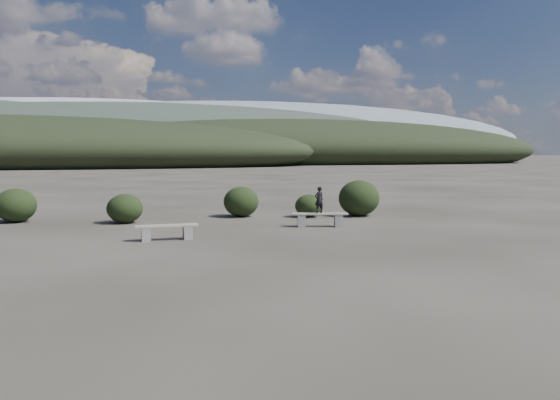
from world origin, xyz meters
name	(u,v)px	position (x,y,z in m)	size (l,w,h in m)	color
ground	(349,266)	(0.00, 0.00, 0.00)	(1200.00, 1200.00, 0.00)	#2B2721
bench_left	(167,231)	(-3.43, 4.44, 0.25)	(1.68, 0.42, 0.42)	gray
bench_right	(320,218)	(1.46, 5.90, 0.27)	(1.80, 0.79, 0.44)	gray
seated_person	(319,200)	(1.42, 5.90, 0.86)	(0.31, 0.20, 0.84)	black
shrub_a	(125,209)	(-4.56, 8.52, 0.49)	(1.20, 1.20, 0.98)	black
shrub_b	(241,202)	(-0.42, 9.31, 0.56)	(1.30, 1.30, 1.11)	black
shrub_c	(309,206)	(1.96, 8.53, 0.42)	(1.04, 1.04, 0.83)	black
shrub_d	(359,198)	(3.89, 8.41, 0.67)	(1.53, 1.53, 1.34)	black
shrub_f	(16,205)	(-8.14, 9.76, 0.57)	(1.36, 1.36, 1.15)	black
mountain_ridges	(125,140)	(-7.48, 339.06, 10.84)	(500.00, 400.00, 56.00)	black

